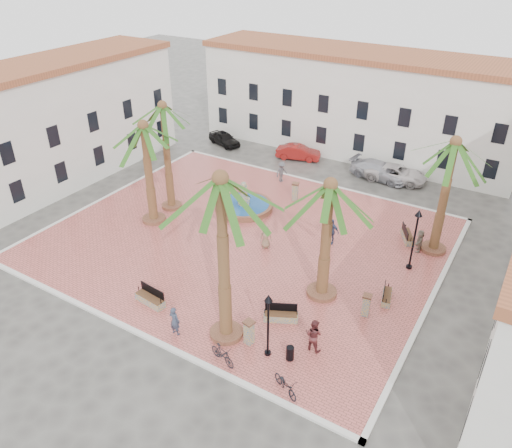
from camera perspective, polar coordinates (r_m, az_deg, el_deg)
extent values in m
plane|color=#56544F|center=(35.10, -1.39, -1.82)|extent=(120.00, 120.00, 0.00)
cube|color=#CA5D56|center=(35.06, -1.39, -1.72)|extent=(26.00, 22.00, 0.15)
cube|color=silver|center=(43.56, 6.46, 4.86)|extent=(26.30, 0.30, 0.16)
cube|color=silver|center=(28.32, -13.76, -11.79)|extent=(26.30, 0.30, 0.16)
cube|color=silver|center=(31.24, 19.34, -8.23)|extent=(0.30, 22.30, 0.16)
cube|color=silver|center=(42.66, -16.28, 3.19)|extent=(0.30, 22.30, 0.16)
cube|color=white|center=(49.80, 11.40, 13.21)|extent=(30.00, 7.00, 9.00)
cube|color=#A05432|center=(48.66, 11.99, 18.55)|extent=(30.40, 7.40, 0.50)
cube|color=black|center=(53.37, -3.77, 12.28)|extent=(1.00, 0.12, 1.60)
cube|color=black|center=(51.40, -0.26, 11.63)|extent=(1.00, 0.12, 1.60)
cube|color=black|center=(49.64, 3.49, 10.89)|extent=(1.00, 0.12, 1.60)
cube|color=black|center=(48.11, 7.48, 10.04)|extent=(1.00, 0.12, 1.60)
cube|color=black|center=(46.83, 11.69, 9.10)|extent=(1.00, 0.12, 1.60)
cube|color=black|center=(45.82, 16.08, 8.05)|extent=(1.00, 0.12, 1.60)
cube|color=black|center=(45.10, 20.62, 6.91)|extent=(1.00, 0.12, 1.60)
cube|color=black|center=(44.68, 25.25, 5.70)|extent=(1.00, 0.12, 1.60)
cube|color=black|center=(52.52, -3.89, 15.39)|extent=(1.00, 0.12, 1.60)
cube|color=black|center=(50.52, -0.27, 14.86)|extent=(1.00, 0.12, 1.60)
cube|color=black|center=(48.73, 3.60, 14.22)|extent=(1.00, 0.12, 1.60)
cube|color=black|center=(47.17, 7.73, 13.46)|extent=(1.00, 0.12, 1.60)
cube|color=black|center=(45.86, 12.08, 12.59)|extent=(1.00, 0.12, 1.60)
cube|color=black|center=(44.83, 16.63, 11.59)|extent=(1.00, 0.12, 1.60)
cube|color=black|center=(44.09, 21.32, 10.48)|extent=(1.00, 0.12, 1.60)
cube|color=black|center=(43.67, 26.11, 9.26)|extent=(1.00, 0.12, 1.60)
cube|color=black|center=(22.56, 23.04, -19.86)|extent=(0.12, 1.00, 1.60)
cube|color=black|center=(25.24, 24.71, -13.90)|extent=(0.12, 1.00, 1.60)
cube|color=black|center=(28.16, 25.98, -9.12)|extent=(0.12, 1.00, 1.60)
cube|color=black|center=(31.25, 26.98, -5.26)|extent=(0.12, 1.00, 1.60)
cube|color=black|center=(20.47, 24.75, -14.35)|extent=(0.12, 1.00, 1.60)
cube|color=black|center=(23.39, 26.28, -8.54)|extent=(0.12, 1.00, 1.60)
cube|color=white|center=(45.33, -22.48, 10.15)|extent=(6.00, 24.00, 9.50)
cube|color=#A05432|center=(44.05, -23.79, 16.22)|extent=(6.40, 24.40, 0.50)
cube|color=black|center=(40.85, -25.65, 3.39)|extent=(0.12, 1.00, 1.60)
cube|color=black|center=(42.84, -21.41, 5.54)|extent=(0.12, 1.00, 1.60)
cube|color=black|center=(45.11, -17.54, 7.47)|extent=(0.12, 1.00, 1.60)
cube|color=black|center=(47.60, -14.03, 9.17)|extent=(0.12, 1.00, 1.60)
cube|color=black|center=(50.29, -10.85, 10.67)|extent=(0.12, 1.00, 1.60)
cube|color=black|center=(39.73, -26.60, 7.24)|extent=(0.12, 1.00, 1.60)
cube|color=black|center=(41.78, -22.17, 9.27)|extent=(0.12, 1.00, 1.60)
cube|color=black|center=(44.10, -18.14, 11.05)|extent=(0.12, 1.00, 1.60)
cube|color=black|center=(46.65, -14.49, 12.60)|extent=(0.12, 1.00, 1.60)
cube|color=black|center=(49.39, -11.19, 13.94)|extent=(0.12, 1.00, 1.60)
cylinder|color=brown|center=(38.66, -1.39, 2.05)|extent=(4.46, 4.46, 0.43)
cylinder|color=#194C8C|center=(38.57, -1.40, 2.30)|extent=(3.93, 3.93, 0.06)
cylinder|color=gray|center=(38.56, -1.40, 2.32)|extent=(0.96, 0.96, 0.85)
cylinder|color=gray|center=(38.17, -1.41, 3.45)|extent=(0.64, 0.64, 1.28)
sphere|color=gray|center=(37.81, -1.43, 4.53)|extent=(0.47, 0.47, 0.47)
cylinder|color=brown|center=(39.51, -9.59, 2.10)|extent=(1.55, 1.55, 0.23)
cylinder|color=brown|center=(37.80, -10.11, 7.51)|extent=(0.50, 0.50, 7.85)
sphere|color=brown|center=(36.48, -10.67, 13.19)|extent=(0.68, 0.68, 0.68)
cylinder|color=brown|center=(37.87, -11.58, 0.60)|extent=(1.73, 1.73, 0.26)
cylinder|color=brown|center=(36.23, -12.17, 5.66)|extent=(0.56, 0.56, 7.10)
sphere|color=brown|center=(34.94, -12.80, 10.95)|extent=(0.76, 0.76, 0.76)
cylinder|color=brown|center=(27.19, -3.40, -12.29)|extent=(1.77, 1.77, 0.27)
cylinder|color=brown|center=(24.32, -3.72, -4.30)|extent=(0.58, 0.58, 8.92)
sphere|color=brown|center=(22.10, -4.11, 5.27)|extent=(0.78, 0.78, 0.78)
cylinder|color=brown|center=(30.05, 7.51, -7.72)|extent=(1.79, 1.79, 0.27)
cylinder|color=brown|center=(27.99, 7.99, -1.89)|extent=(0.58, 0.58, 6.93)
sphere|color=brown|center=(26.32, 8.53, 4.51)|extent=(0.78, 0.78, 0.78)
cylinder|color=brown|center=(35.74, 19.58, -2.63)|extent=(1.67, 1.67, 0.25)
cylinder|color=brown|center=(33.91, 20.69, 2.89)|extent=(0.54, 0.54, 7.50)
sphere|color=brown|center=(32.48, 21.89, 8.75)|extent=(0.73, 0.73, 0.73)
cube|color=gray|center=(29.69, -12.00, -8.53)|extent=(2.03, 0.81, 0.44)
cube|color=#56351E|center=(29.54, -12.05, -8.14)|extent=(1.91, 0.74, 0.07)
cube|color=black|center=(29.47, -11.76, -7.47)|extent=(1.86, 0.25, 0.55)
cylinder|color=black|center=(30.05, -13.27, -7.23)|extent=(0.05, 0.05, 0.33)
cylinder|color=black|center=(28.88, -10.83, -8.68)|extent=(0.05, 0.05, 0.33)
cube|color=gray|center=(27.99, 2.85, -10.58)|extent=(1.94, 1.36, 0.42)
cube|color=#56351E|center=(27.83, 2.86, -10.21)|extent=(1.82, 1.27, 0.06)
cube|color=black|center=(27.83, 2.89, -9.46)|extent=(1.61, 0.85, 0.52)
cylinder|color=black|center=(27.78, 1.01, -9.93)|extent=(0.05, 0.05, 0.31)
cylinder|color=black|center=(27.76, 4.73, -10.09)|extent=(0.05, 0.05, 0.31)
cube|color=gray|center=(30.31, 14.71, -8.10)|extent=(0.87, 1.70, 0.36)
cube|color=#56351E|center=(30.18, 14.76, -7.79)|extent=(0.80, 1.60, 0.05)
cube|color=black|center=(30.04, 14.44, -7.36)|extent=(0.41, 1.51, 0.45)
cylinder|color=black|center=(29.51, 14.66, -8.51)|extent=(0.05, 0.05, 0.27)
cylinder|color=black|center=(30.74, 14.91, -6.78)|extent=(0.05, 0.05, 0.27)
cube|color=gray|center=(36.29, 16.91, -1.45)|extent=(1.38, 1.90, 0.41)
cube|color=#56351E|center=(36.17, 16.97, -1.13)|extent=(1.29, 1.79, 0.06)
cube|color=black|center=(35.97, 16.68, -0.75)|extent=(0.88, 1.56, 0.52)
cylinder|color=black|center=(35.38, 17.29, -1.70)|extent=(0.05, 0.05, 0.31)
cylinder|color=black|center=(36.84, 16.72, -0.26)|extent=(0.05, 0.05, 0.31)
cylinder|color=black|center=(26.17, 1.34, -14.50)|extent=(0.34, 0.34, 0.15)
cylinder|color=black|center=(24.99, 1.39, -11.72)|extent=(0.11, 0.11, 3.39)
cone|color=black|center=(23.80, 1.44, -8.43)|extent=(0.41, 0.41, 0.38)
sphere|color=beige|center=(23.89, 1.44, -8.69)|extent=(0.23, 0.23, 0.23)
cylinder|color=black|center=(33.43, 17.08, -4.68)|extent=(0.38, 0.38, 0.17)
cylinder|color=black|center=(32.42, 17.58, -1.93)|extent=(0.13, 0.13, 3.76)
cone|color=black|center=(31.43, 18.14, 1.22)|extent=(0.46, 0.46, 0.42)
sphere|color=beige|center=(31.51, 18.10, 0.97)|extent=(0.25, 0.25, 0.25)
cube|color=gray|center=(26.34, -0.80, -12.35)|extent=(0.49, 0.49, 1.34)
cube|color=brown|center=(25.85, -0.81, -11.18)|extent=(0.61, 0.61, 0.10)
cube|color=gray|center=(39.88, 4.51, 3.66)|extent=(0.50, 0.50, 1.37)
cube|color=brown|center=(39.55, 4.55, 4.62)|extent=(0.62, 0.62, 0.11)
cube|color=gray|center=(28.67, 12.48, -9.12)|extent=(0.45, 0.45, 1.29)
cube|color=brown|center=(28.24, 12.64, -8.03)|extent=(0.56, 0.56, 0.10)
cylinder|color=black|center=(25.75, 3.91, -14.51)|extent=(0.40, 0.40, 0.78)
imported|color=#323A4F|center=(27.06, -9.28, -10.87)|extent=(0.64, 0.43, 1.75)
imported|color=black|center=(24.27, 3.41, -17.84)|extent=(1.82, 1.34, 0.91)
imported|color=#562426|center=(26.00, 6.60, -12.48)|extent=(0.94, 0.75, 1.87)
imported|color=black|center=(25.52, -3.85, -14.65)|extent=(1.76, 0.93, 1.02)
imported|color=#84684F|center=(33.59, 1.13, -1.49)|extent=(0.96, 0.89, 1.64)
imported|color=navy|center=(34.36, 8.58, -0.83)|extent=(1.11, 0.48, 1.88)
imported|color=#4B4C51|center=(42.83, 2.95, 5.98)|extent=(0.99, 1.31, 1.79)
imported|color=#776A5A|center=(34.97, 18.20, -1.83)|extent=(0.69, 1.53, 1.59)
imported|color=black|center=(51.33, -3.63, 9.73)|extent=(4.19, 2.78, 1.33)
imported|color=maroon|center=(47.92, 4.86, 8.17)|extent=(4.40, 2.54, 1.37)
imported|color=#B6B7C0|center=(45.00, 13.91, 5.94)|extent=(5.44, 2.77, 1.51)
imported|color=silver|center=(44.90, 15.68, 5.59)|extent=(5.42, 2.92, 1.45)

